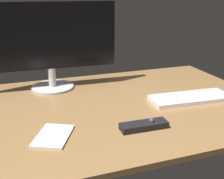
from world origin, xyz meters
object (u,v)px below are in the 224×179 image
object	(u,v)px
monitor	(49,42)
keyboard	(190,98)
media_remote	(144,125)
notepad	(53,136)

from	to	relation	value
monitor	keyboard	bearing A→B (deg)	-30.52
media_remote	notepad	bearing A→B (deg)	173.12
monitor	media_remote	size ratio (longest dim) A/B	3.67
keyboard	monitor	bearing A→B (deg)	150.94
keyboard	notepad	distance (cm)	60.77
keyboard	media_remote	world-z (taller)	media_remote
keyboard	notepad	world-z (taller)	keyboard
keyboard	notepad	xyz separation A→B (cm)	(-59.48, -12.48, -0.52)
keyboard	media_remote	distance (cm)	34.15
keyboard	media_remote	bearing A→B (deg)	-146.84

